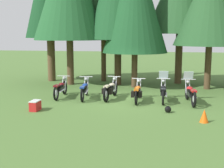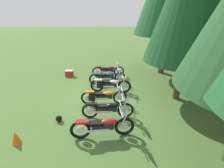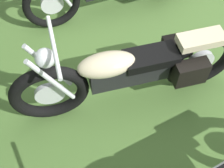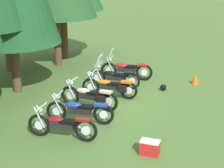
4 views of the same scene
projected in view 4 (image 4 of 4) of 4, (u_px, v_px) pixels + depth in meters
name	position (u px, v px, depth m)	size (l,w,h in m)	color
ground_plane	(100.00, 103.00, 14.15)	(80.00, 80.00, 0.00)	#4C7033
motorcycle_0	(61.00, 125.00, 11.18)	(0.66, 2.22, 1.01)	black
motorcycle_1	(79.00, 110.00, 12.28)	(0.66, 2.30, 1.01)	black
motorcycle_2	(90.00, 96.00, 13.46)	(0.71, 2.29, 1.03)	black
motorcycle_3	(110.00, 86.00, 14.58)	(0.64, 2.27, 1.01)	black
motorcycle_4	(113.00, 76.00, 15.71)	(0.65, 2.23, 1.36)	black
motorcycle_5	(126.00, 69.00, 16.75)	(0.68, 2.36, 1.38)	black
picnic_cooler	(150.00, 148.00, 10.33)	(0.34, 0.55, 0.42)	red
traffic_cone	(195.00, 79.00, 16.18)	(0.32, 0.32, 0.48)	#EA590F
dropped_helmet	(163.00, 87.00, 15.41)	(0.27, 0.27, 0.27)	black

